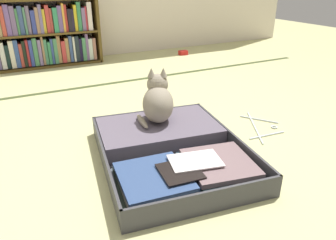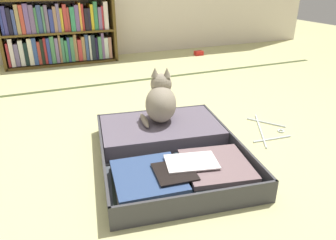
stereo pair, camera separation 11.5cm
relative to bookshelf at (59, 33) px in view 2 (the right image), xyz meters
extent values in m
plane|color=#C5C386|center=(0.16, -2.23, -0.32)|extent=(10.00, 10.00, 0.00)
cube|color=#3E4A26|center=(0.16, -0.91, -0.32)|extent=(4.80, 0.05, 0.00)
cube|color=brown|center=(-0.55, 0.00, 0.01)|extent=(0.03, 0.29, 0.67)
cube|color=brown|center=(0.57, 0.00, 0.01)|extent=(0.03, 0.29, 0.67)
cube|color=brown|center=(0.01, 0.00, -0.31)|extent=(1.12, 0.29, 0.02)
cube|color=brown|center=(0.01, 0.00, 0.01)|extent=(1.09, 0.29, 0.02)
cube|color=#B42F39|center=(-0.51, 0.00, -0.17)|extent=(0.02, 0.24, 0.23)
cube|color=silver|center=(-0.47, -0.01, -0.15)|extent=(0.04, 0.24, 0.27)
cube|color=slate|center=(-0.43, 0.01, -0.18)|extent=(0.04, 0.24, 0.22)
cube|color=silver|center=(-0.39, 0.00, -0.16)|extent=(0.04, 0.24, 0.25)
cube|color=black|center=(-0.34, 0.01, -0.17)|extent=(0.03, 0.24, 0.23)
cube|color=beige|center=(-0.30, 0.00, -0.16)|extent=(0.04, 0.24, 0.26)
cube|color=#324D8D|center=(-0.26, 0.00, -0.15)|extent=(0.04, 0.24, 0.27)
cube|color=#BE4438|center=(-0.22, 0.01, -0.17)|extent=(0.03, 0.24, 0.23)
cube|color=black|center=(-0.19, 0.00, -0.16)|extent=(0.03, 0.24, 0.25)
cube|color=#B72F32|center=(-0.16, 0.01, -0.16)|extent=(0.02, 0.24, 0.26)
cube|color=#2F3F8E|center=(-0.13, -0.01, -0.16)|extent=(0.03, 0.24, 0.26)
cube|color=#437E52|center=(-0.09, -0.01, -0.15)|extent=(0.04, 0.24, 0.27)
cube|color=slate|center=(-0.05, -0.01, -0.16)|extent=(0.03, 0.24, 0.26)
cube|color=#987452|center=(-0.01, 0.00, -0.15)|extent=(0.02, 0.24, 0.28)
cube|color=#427F60|center=(0.01, 0.00, -0.16)|extent=(0.03, 0.24, 0.25)
cube|color=#368555|center=(0.05, 0.00, -0.18)|extent=(0.03, 0.24, 0.22)
cube|color=#364A8F|center=(0.07, 0.00, -0.16)|extent=(0.02, 0.24, 0.25)
cube|color=#458159|center=(0.11, -0.01, -0.16)|extent=(0.04, 0.24, 0.25)
cube|color=#A57C52|center=(0.14, 0.01, -0.15)|extent=(0.03, 0.24, 0.28)
cube|color=#BD3738|center=(0.19, 0.00, -0.18)|extent=(0.04, 0.24, 0.22)
cube|color=#A17C4E|center=(0.23, 0.01, -0.16)|extent=(0.04, 0.24, 0.25)
cube|color=#384E85|center=(0.26, 0.00, -0.15)|extent=(0.03, 0.24, 0.27)
cube|color=silver|center=(0.29, -0.01, -0.16)|extent=(0.02, 0.24, 0.26)
cube|color=#1C252E|center=(0.33, 0.00, -0.16)|extent=(0.04, 0.24, 0.26)
cube|color=black|center=(0.36, 0.00, -0.17)|extent=(0.03, 0.24, 0.23)
cube|color=#468559|center=(0.40, 0.00, -0.17)|extent=(0.04, 0.24, 0.24)
cube|color=slate|center=(0.43, 0.00, -0.15)|extent=(0.03, 0.24, 0.28)
cube|color=silver|center=(0.47, 0.01, -0.18)|extent=(0.04, 0.24, 0.22)
cube|color=#A36D5D|center=(0.51, 0.00, -0.17)|extent=(0.03, 0.24, 0.23)
cube|color=#323C97|center=(-0.51, 0.01, 0.16)|extent=(0.02, 0.24, 0.27)
cube|color=#3F3C8B|center=(-0.48, 0.01, 0.16)|extent=(0.03, 0.24, 0.27)
cube|color=black|center=(-0.44, 0.00, 0.15)|extent=(0.03, 0.24, 0.25)
cube|color=#384584|center=(-0.40, -0.01, 0.14)|extent=(0.03, 0.24, 0.23)
cube|color=#A08659|center=(-0.36, -0.01, 0.16)|extent=(0.03, 0.24, 0.28)
cube|color=#BE4436|center=(-0.33, -0.01, 0.16)|extent=(0.04, 0.24, 0.27)
cube|color=#715598|center=(-0.28, 0.00, 0.17)|extent=(0.04, 0.24, 0.28)
cube|color=slate|center=(-0.24, -0.01, 0.16)|extent=(0.04, 0.24, 0.27)
cube|color=#3E784C|center=(-0.20, 0.00, 0.15)|extent=(0.02, 0.24, 0.24)
cube|color=#3A5086|center=(-0.17, 0.01, 0.16)|extent=(0.04, 0.24, 0.27)
cube|color=#48795E|center=(-0.13, -0.01, 0.15)|extent=(0.02, 0.24, 0.25)
cube|color=slate|center=(-0.10, 0.01, 0.16)|extent=(0.03, 0.24, 0.26)
cube|color=#343E92|center=(-0.06, 0.00, 0.13)|extent=(0.04, 0.24, 0.22)
cube|color=#977059|center=(-0.02, -0.01, 0.15)|extent=(0.03, 0.24, 0.25)
cube|color=slate|center=(0.01, -0.01, 0.16)|extent=(0.03, 0.24, 0.27)
cube|color=gold|center=(0.04, 0.01, 0.14)|extent=(0.03, 0.24, 0.23)
cube|color=#C13C39|center=(0.08, 0.01, 0.16)|extent=(0.04, 0.24, 0.27)
cube|color=#B5423C|center=(0.11, 0.01, 0.14)|extent=(0.02, 0.24, 0.23)
cube|color=#33895F|center=(0.15, -0.01, 0.14)|extent=(0.04, 0.24, 0.24)
cube|color=slate|center=(0.19, 0.00, 0.15)|extent=(0.04, 0.24, 0.26)
cube|color=gold|center=(0.23, 0.00, 0.16)|extent=(0.02, 0.24, 0.28)
cube|color=#B43330|center=(0.25, 0.01, 0.16)|extent=(0.02, 0.24, 0.26)
cube|color=black|center=(0.28, 0.00, 0.13)|extent=(0.03, 0.24, 0.22)
cube|color=#211C2E|center=(0.32, 0.00, 0.13)|extent=(0.02, 0.24, 0.22)
cube|color=gold|center=(0.35, 0.01, 0.15)|extent=(0.03, 0.24, 0.26)
cube|color=#337B4E|center=(0.38, 0.00, 0.17)|extent=(0.04, 0.24, 0.29)
cube|color=slate|center=(0.43, 0.00, 0.14)|extent=(0.04, 0.24, 0.23)
cube|color=#B32E3A|center=(0.46, 0.01, 0.14)|extent=(0.02, 0.24, 0.24)
cube|color=silver|center=(0.49, 0.00, 0.16)|extent=(0.04, 0.24, 0.28)
cube|color=#3A393E|center=(0.28, -2.51, -0.32)|extent=(0.74, 0.53, 0.01)
cube|color=#3A393E|center=(0.25, -2.71, -0.27)|extent=(0.68, 0.11, 0.11)
cube|color=#3A393E|center=(-0.05, -2.46, -0.27)|extent=(0.07, 0.43, 0.11)
cube|color=#3A393E|center=(0.61, -2.55, -0.27)|extent=(0.07, 0.43, 0.11)
cube|color=#464C52|center=(0.28, -2.51, -0.31)|extent=(0.71, 0.50, 0.01)
cube|color=#3A393E|center=(0.34, -2.08, -0.32)|extent=(0.74, 0.53, 0.01)
cube|color=#3A393E|center=(0.37, -1.87, -0.27)|extent=(0.68, 0.11, 0.11)
cube|color=#3A393E|center=(0.01, -2.03, -0.27)|extent=(0.07, 0.43, 0.11)
cube|color=#3A393E|center=(0.68, -2.13, -0.27)|extent=(0.07, 0.43, 0.11)
cube|color=#464C52|center=(0.34, -2.08, -0.31)|extent=(0.71, 0.50, 0.01)
cylinder|color=black|center=(0.31, -2.29, -0.30)|extent=(0.66, 0.11, 0.02)
cube|color=black|center=(0.11, -2.48, -0.29)|extent=(0.35, 0.40, 0.02)
cube|color=#756F5B|center=(0.12, -2.49, -0.27)|extent=(0.34, 0.36, 0.02)
cube|color=navy|center=(0.12, -2.48, -0.25)|extent=(0.33, 0.34, 0.02)
cube|color=navy|center=(0.43, -2.54, -0.29)|extent=(0.35, 0.41, 0.02)
cube|color=#1A2A2F|center=(0.44, -2.53, -0.27)|extent=(0.34, 0.40, 0.02)
cube|color=#785F62|center=(0.44, -2.53, -0.25)|extent=(0.35, 0.36, 0.02)
cube|color=silver|center=(0.33, -2.49, -0.22)|extent=(0.26, 0.20, 0.01)
cube|color=black|center=(0.23, -2.52, -0.23)|extent=(0.19, 0.19, 0.01)
cube|color=#5E5463|center=(0.34, -2.08, -0.26)|extent=(0.70, 0.49, 0.10)
torus|color=white|center=(0.32, -2.08, -0.22)|extent=(0.11, 0.11, 0.01)
cylinder|color=black|center=(0.19, -1.85, -0.27)|extent=(0.02, 0.02, 0.10)
cylinder|color=black|center=(0.56, -1.91, -0.27)|extent=(0.02, 0.02, 0.10)
cube|color=red|center=(0.39, -2.73, -0.30)|extent=(0.03, 0.01, 0.02)
cube|color=yellow|center=(0.20, -2.70, -0.30)|extent=(0.03, 0.01, 0.02)
cube|color=#2F8739|center=(0.32, -2.72, -0.27)|extent=(0.03, 0.01, 0.03)
cube|color=white|center=(0.41, -2.73, -0.25)|extent=(0.03, 0.01, 0.02)
ellipsoid|color=gray|center=(0.36, -2.03, -0.11)|extent=(0.26, 0.30, 0.20)
ellipsoid|color=gray|center=(0.39, -1.97, -0.16)|extent=(0.15, 0.13, 0.11)
sphere|color=gray|center=(0.38, -1.98, -0.01)|extent=(0.12, 0.12, 0.12)
cone|color=gray|center=(0.41, -2.00, 0.06)|extent=(0.05, 0.05, 0.05)
cone|color=gray|center=(0.35, -1.97, 0.06)|extent=(0.05, 0.05, 0.05)
sphere|color=gold|center=(0.42, -1.94, -0.01)|extent=(0.02, 0.02, 0.02)
sphere|color=gold|center=(0.38, -1.93, -0.01)|extent=(0.02, 0.02, 0.02)
ellipsoid|color=gray|center=(0.26, -2.04, -0.19)|extent=(0.05, 0.19, 0.03)
cylinder|color=silver|center=(0.96, -2.19, -0.32)|extent=(0.23, 0.40, 0.01)
cylinder|color=silver|center=(1.06, -2.11, -0.32)|extent=(0.16, 0.21, 0.01)
cylinder|color=silver|center=(0.94, -2.31, -0.32)|extent=(0.25, 0.03, 0.01)
torus|color=silver|center=(1.06, -2.25, -0.32)|extent=(0.06, 0.06, 0.01)
cube|color=red|center=(1.55, -0.23, -0.30)|extent=(0.10, 0.07, 0.05)
camera|label=1|loc=(-0.34, -3.53, 0.54)|focal=33.78mm
camera|label=2|loc=(-0.23, -3.58, 0.54)|focal=33.78mm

